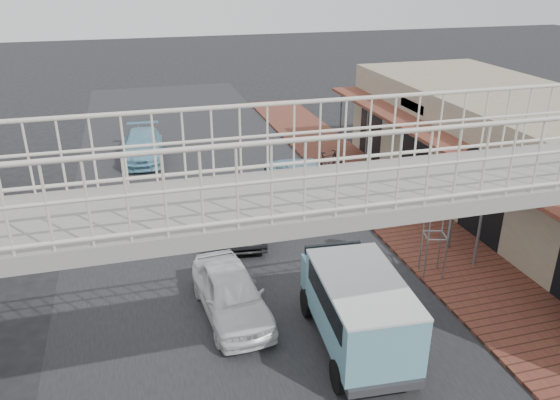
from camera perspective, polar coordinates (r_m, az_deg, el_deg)
ground at (r=14.06m, az=-2.50°, el=-12.85°), size 120.00×120.00×0.00m
road_strip at (r=14.06m, az=-2.50°, el=-12.84°), size 10.00×60.00×0.01m
sidewalk at (r=18.62m, az=15.14°, el=-3.81°), size 3.00×40.00×0.10m
shophouse_row at (r=21.15m, az=24.89°, el=3.86°), size 7.20×18.00×4.00m
footbridge at (r=9.08m, az=3.08°, el=-11.09°), size 16.40×2.40×6.34m
white_hatchback at (r=14.12m, az=-5.13°, el=-9.67°), size 1.78×3.81×1.26m
dark_sedan at (r=18.31m, az=-4.61°, el=-1.19°), size 1.93×4.45×1.42m
angkot_curb at (r=21.36m, az=2.05°, el=2.40°), size 2.41×4.83×1.31m
angkot_far at (r=25.97m, az=-14.17°, el=5.51°), size 2.09×4.50×1.27m
angkot_van at (r=12.76m, az=8.15°, el=-10.53°), size 2.10×4.11×1.95m
motorcycle_near at (r=22.74m, az=5.35°, el=3.50°), size 2.01×1.35×1.00m
motorcycle_far at (r=23.06m, az=5.02°, el=3.87°), size 1.82×0.95×1.05m
street_clock at (r=15.38m, az=16.40°, el=0.59°), size 0.78×0.70×3.01m
arrow_sign at (r=17.55m, az=20.21°, el=3.30°), size 1.91×1.23×3.23m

